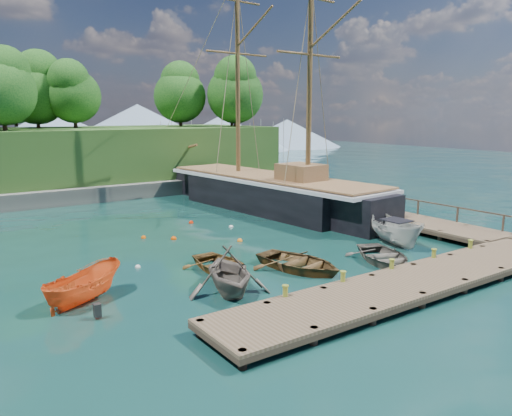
# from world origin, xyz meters

# --- Properties ---
(ground) EXTENTS (160.00, 160.00, 0.00)m
(ground) POSITION_xyz_m (0.00, 0.00, 0.00)
(ground) COLOR #10352A
(ground) RESTS_ON ground
(dock_near) EXTENTS (20.00, 3.20, 1.10)m
(dock_near) POSITION_xyz_m (2.00, -6.50, 0.43)
(dock_near) COLOR brown
(dock_near) RESTS_ON ground
(dock_east) EXTENTS (3.20, 24.00, 1.10)m
(dock_east) POSITION_xyz_m (11.50, 7.00, 0.43)
(dock_east) COLOR brown
(dock_east) RESTS_ON ground
(bollard_0) EXTENTS (0.26, 0.26, 0.45)m
(bollard_0) POSITION_xyz_m (-4.00, -5.10, 0.00)
(bollard_0) COLOR olive
(bollard_0) RESTS_ON ground
(bollard_1) EXTENTS (0.26, 0.26, 0.45)m
(bollard_1) POSITION_xyz_m (-1.00, -5.10, 0.00)
(bollard_1) COLOR olive
(bollard_1) RESTS_ON ground
(bollard_2) EXTENTS (0.26, 0.26, 0.45)m
(bollard_2) POSITION_xyz_m (2.00, -5.10, 0.00)
(bollard_2) COLOR olive
(bollard_2) RESTS_ON ground
(bollard_3) EXTENTS (0.26, 0.26, 0.45)m
(bollard_3) POSITION_xyz_m (5.00, -5.10, 0.00)
(bollard_3) COLOR olive
(bollard_3) RESTS_ON ground
(bollard_4) EXTENTS (0.26, 0.26, 0.45)m
(bollard_4) POSITION_xyz_m (8.00, -5.10, 0.00)
(bollard_4) COLOR olive
(bollard_4) RESTS_ON ground
(rowboat_0) EXTENTS (2.91, 4.06, 0.84)m
(rowboat_0) POSITION_xyz_m (-3.48, 0.47, 0.00)
(rowboat_0) COLOR brown
(rowboat_0) RESTS_ON ground
(rowboat_1) EXTENTS (4.51, 4.87, 2.11)m
(rowboat_1) POSITION_xyz_m (-4.71, -2.16, 0.00)
(rowboat_1) COLOR #6C6157
(rowboat_1) RESTS_ON ground
(rowboat_2) EXTENTS (4.19, 5.19, 0.95)m
(rowboat_2) POSITION_xyz_m (-0.30, -1.44, 0.00)
(rowboat_2) COLOR #513A1E
(rowboat_2) RESTS_ON ground
(rowboat_3) EXTENTS (4.50, 5.13, 0.88)m
(rowboat_3) POSITION_xyz_m (3.96, -2.94, 0.00)
(rowboat_3) COLOR #5A544C
(rowboat_3) RESTS_ON ground
(motorboat_orange) EXTENTS (4.10, 3.15, 1.50)m
(motorboat_orange) POSITION_xyz_m (-10.00, 0.21, 0.00)
(motorboat_orange) COLOR orange
(motorboat_orange) RESTS_ON ground
(cabin_boat_white) EXTENTS (3.04, 4.94, 1.79)m
(cabin_boat_white) POSITION_xyz_m (7.25, -0.93, 0.00)
(cabin_boat_white) COLOR beige
(cabin_boat_white) RESTS_ON ground
(schooner) EXTENTS (6.97, 28.00, 20.60)m
(schooner) POSITION_xyz_m (7.53, 11.56, 1.14)
(schooner) COLOR black
(schooner) RESTS_ON ground
(mooring_buoy_0) EXTENTS (0.28, 0.28, 0.28)m
(mooring_buoy_0) POSITION_xyz_m (-6.57, 3.28, 0.00)
(mooring_buoy_0) COLOR silver
(mooring_buoy_0) RESTS_ON ground
(mooring_buoy_1) EXTENTS (0.35, 0.35, 0.35)m
(mooring_buoy_1) POSITION_xyz_m (-2.71, 7.38, 0.00)
(mooring_buoy_1) COLOR #DF4700
(mooring_buoy_1) RESTS_ON ground
(mooring_buoy_2) EXTENTS (0.32, 0.32, 0.32)m
(mooring_buoy_2) POSITION_xyz_m (0.29, 4.74, 0.00)
(mooring_buoy_2) COLOR orange
(mooring_buoy_2) RESTS_ON ground
(mooring_buoy_3) EXTENTS (0.28, 0.28, 0.28)m
(mooring_buoy_3) POSITION_xyz_m (1.79, 8.14, 0.00)
(mooring_buoy_3) COLOR white
(mooring_buoy_3) RESTS_ON ground
(mooring_buoy_4) EXTENTS (0.30, 0.30, 0.30)m
(mooring_buoy_4) POSITION_xyz_m (-4.08, 8.67, 0.00)
(mooring_buoy_4) COLOR #DB5303
(mooring_buoy_4) RESTS_ON ground
(mooring_buoy_5) EXTENTS (0.31, 0.31, 0.31)m
(mooring_buoy_5) POSITION_xyz_m (0.20, 10.76, 0.00)
(mooring_buoy_5) COLOR red
(mooring_buoy_5) RESTS_ON ground
(distant_ridge) EXTENTS (117.00, 40.00, 10.00)m
(distant_ridge) POSITION_xyz_m (4.30, 70.00, 4.35)
(distant_ridge) COLOR #728CA5
(distant_ridge) RESTS_ON ground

